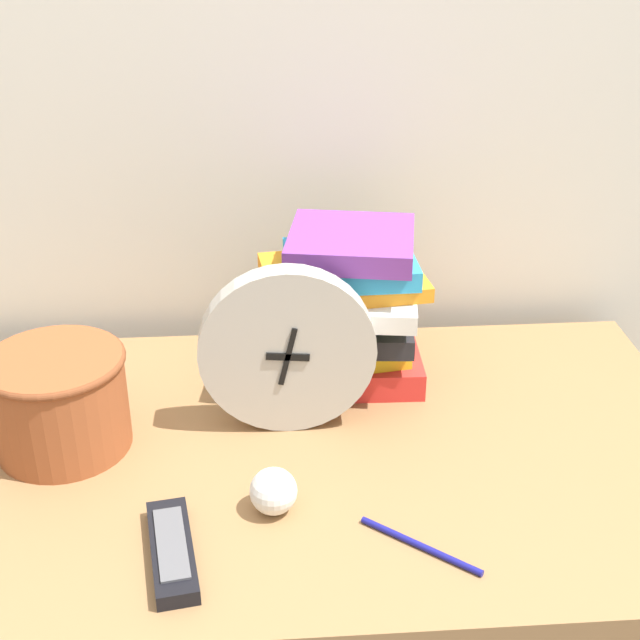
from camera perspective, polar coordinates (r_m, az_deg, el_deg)
name	(u,v)px	position (r m, az deg, el deg)	size (l,w,h in m)	color
wall_back	(255,21)	(1.41, -4.15, 18.56)	(6.00, 0.04, 2.40)	silver
desk	(276,636)	(1.46, -2.83, -19.53)	(1.22, 0.66, 0.70)	olive
desk_clock	(290,351)	(1.21, -1.94, -1.97)	(0.24, 0.04, 0.24)	#B7B2A8
book_stack	(348,304)	(1.32, 1.80, 1.00)	(0.26, 0.22, 0.24)	red
basket	(61,398)	(1.24, -16.22, -4.83)	(0.19, 0.19, 0.14)	#994C28
tv_remote	(175,550)	(1.07, -9.26, -14.33)	(0.07, 0.17, 0.02)	black
crumpled_paper_ball	(276,491)	(1.11, -2.81, -10.88)	(0.06, 0.06, 0.06)	white
pen	(423,545)	(1.08, 6.63, -14.14)	(0.13, 0.11, 0.01)	navy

